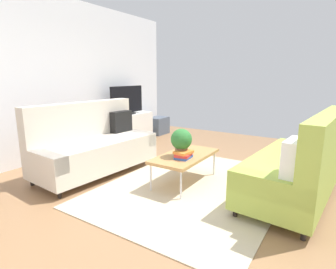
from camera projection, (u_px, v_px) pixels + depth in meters
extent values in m
plane|color=#936B47|center=(185.00, 189.00, 3.67)|extent=(7.68, 7.68, 0.00)
cube|color=silver|center=(51.00, 79.00, 4.85)|extent=(6.40, 0.12, 2.90)
cube|color=beige|center=(195.00, 187.00, 3.73)|extent=(2.90, 2.20, 0.01)
cube|color=beige|center=(97.00, 153.00, 4.20)|extent=(1.95, 0.97, 0.44)
cube|color=beige|center=(82.00, 120.00, 4.28)|extent=(1.91, 0.33, 0.56)
cube|color=beige|center=(135.00, 137.00, 4.84)|extent=(0.26, 0.85, 0.22)
cube|color=beige|center=(44.00, 160.00, 3.51)|extent=(0.26, 0.85, 0.22)
cylinder|color=black|center=(150.00, 160.00, 4.74)|extent=(0.05, 0.05, 0.10)
cylinder|color=black|center=(60.00, 194.00, 3.38)|extent=(0.05, 0.05, 0.10)
cylinder|color=black|center=(123.00, 154.00, 5.14)|extent=(0.05, 0.05, 0.10)
cylinder|color=black|center=(32.00, 182.00, 3.78)|extent=(0.05, 0.05, 0.10)
cube|color=black|center=(121.00, 122.00, 4.72)|extent=(0.41, 0.17, 0.36)
cube|color=#A3BC4C|center=(292.00, 174.00, 3.33)|extent=(1.97, 1.00, 0.44)
cube|color=#A3BC4C|center=(326.00, 138.00, 3.03)|extent=(1.91, 0.36, 0.56)
cube|color=#A3BC4C|center=(270.00, 187.00, 2.65)|extent=(0.27, 0.85, 0.22)
cube|color=#A3BC4C|center=(308.00, 150.00, 3.96)|extent=(0.27, 0.85, 0.22)
cylinder|color=black|center=(235.00, 213.00, 2.93)|extent=(0.05, 0.05, 0.10)
cylinder|color=black|center=(282.00, 170.00, 4.26)|extent=(0.05, 0.05, 0.10)
cylinder|color=black|center=(303.00, 235.00, 2.52)|extent=(0.05, 0.05, 0.10)
cylinder|color=black|center=(331.00, 180.00, 3.86)|extent=(0.05, 0.05, 0.10)
cube|color=white|center=(293.00, 157.00, 2.65)|extent=(0.41, 0.17, 0.36)
cube|color=#B7844C|center=(185.00, 156.00, 3.79)|extent=(1.10, 0.56, 0.04)
cylinder|color=silver|center=(151.00, 178.00, 3.55)|extent=(0.02, 0.02, 0.38)
cylinder|color=silver|center=(188.00, 159.00, 4.37)|extent=(0.02, 0.02, 0.38)
cylinder|color=silver|center=(181.00, 185.00, 3.30)|extent=(0.02, 0.02, 0.38)
cylinder|color=silver|center=(214.00, 164.00, 4.12)|extent=(0.02, 0.02, 0.38)
cube|color=silver|center=(127.00, 128.00, 6.23)|extent=(1.40, 0.44, 0.64)
cube|color=black|center=(127.00, 114.00, 6.15)|extent=(0.36, 0.20, 0.04)
cube|color=black|center=(127.00, 99.00, 6.08)|extent=(1.00, 0.05, 0.60)
cube|color=#4C5666|center=(158.00, 126.00, 7.10)|extent=(0.52, 0.40, 0.44)
cylinder|color=brown|center=(181.00, 152.00, 3.69)|extent=(0.18, 0.18, 0.13)
sphere|color=#2D7233|center=(181.00, 139.00, 3.65)|extent=(0.29, 0.29, 0.29)
cube|color=#3359B2|center=(183.00, 157.00, 3.62)|extent=(0.25, 0.20, 0.03)
cube|color=red|center=(183.00, 155.00, 3.61)|extent=(0.27, 0.22, 0.04)
cube|color=orange|center=(184.00, 152.00, 3.60)|extent=(0.26, 0.21, 0.03)
cylinder|color=#B24C4C|center=(106.00, 113.00, 5.70)|extent=(0.11, 0.11, 0.19)
cylinder|color=silver|center=(115.00, 112.00, 5.79)|extent=(0.06, 0.06, 0.19)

